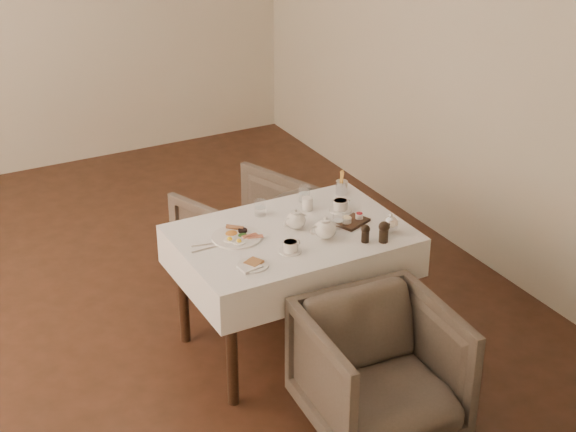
# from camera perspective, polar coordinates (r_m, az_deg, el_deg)

# --- Properties ---
(table) EXTENTS (1.28, 0.88, 0.75)m
(table) POSITION_cam_1_polar(r_m,az_deg,el_deg) (5.00, 0.22, -2.24)
(table) COLOR black
(table) RESTS_ON ground
(armchair_near) EXTENTS (0.78, 0.80, 0.68)m
(armchair_near) POSITION_cam_1_polar(r_m,az_deg,el_deg) (4.57, 5.95, -9.89)
(armchair_near) COLOR #4C4237
(armchair_near) RESTS_ON ground
(armchair_far) EXTENTS (0.95, 0.96, 0.68)m
(armchair_far) POSITION_cam_1_polar(r_m,az_deg,el_deg) (5.83, -2.65, -1.19)
(armchair_far) COLOR #4C4237
(armchair_far) RESTS_ON ground
(breakfast_plate) EXTENTS (0.28, 0.28, 0.03)m
(breakfast_plate) POSITION_cam_1_polar(r_m,az_deg,el_deg) (4.89, -3.34, -1.31)
(breakfast_plate) COLOR white
(breakfast_plate) RESTS_ON table
(side_plate) EXTENTS (0.17, 0.17, 0.02)m
(side_plate) POSITION_cam_1_polar(r_m,az_deg,el_deg) (4.60, -2.33, -3.20)
(side_plate) COLOR white
(side_plate) RESTS_ON table
(teapot_centre) EXTENTS (0.18, 0.15, 0.13)m
(teapot_centre) POSITION_cam_1_polar(r_m,az_deg,el_deg) (4.95, 0.49, -0.18)
(teapot_centre) COLOR white
(teapot_centre) RESTS_ON table
(teapot_front) EXTENTS (0.18, 0.15, 0.14)m
(teapot_front) POSITION_cam_1_polar(r_m,az_deg,el_deg) (4.85, 2.43, -0.75)
(teapot_front) COLOR white
(teapot_front) RESTS_ON table
(creamer) EXTENTS (0.07, 0.07, 0.07)m
(creamer) POSITION_cam_1_polar(r_m,az_deg,el_deg) (5.19, 1.26, 0.82)
(creamer) COLOR white
(creamer) RESTS_ON table
(teacup_near) EXTENTS (0.12, 0.12, 0.06)m
(teacup_near) POSITION_cam_1_polar(r_m,az_deg,el_deg) (4.73, 0.15, -2.02)
(teacup_near) COLOR white
(teacup_near) RESTS_ON table
(teacup_far) EXTENTS (0.13, 0.13, 0.07)m
(teacup_far) POSITION_cam_1_polar(r_m,az_deg,el_deg) (5.19, 3.41, 0.67)
(teacup_far) COLOR white
(teacup_far) RESTS_ON table
(glass_left) EXTENTS (0.08, 0.08, 0.09)m
(glass_left) POSITION_cam_1_polar(r_m,az_deg,el_deg) (5.12, -1.81, 0.53)
(glass_left) COLOR silver
(glass_left) RESTS_ON table
(glass_mid) EXTENTS (0.08, 0.08, 0.09)m
(glass_mid) POSITION_cam_1_polar(r_m,az_deg,el_deg) (4.98, 3.26, -0.32)
(glass_mid) COLOR silver
(glass_mid) RESTS_ON table
(glass_right) EXTENTS (0.07, 0.07, 0.10)m
(glass_right) POSITION_cam_1_polar(r_m,az_deg,el_deg) (5.29, 1.07, 1.44)
(glass_right) COLOR silver
(glass_right) RESTS_ON table
(condiment_board) EXTENTS (0.22, 0.18, 0.05)m
(condiment_board) POSITION_cam_1_polar(r_m,az_deg,el_deg) (5.05, 4.17, -0.33)
(condiment_board) COLOR black
(condiment_board) RESTS_ON table
(pepper_mill_left) EXTENTS (0.06, 0.06, 0.10)m
(pepper_mill_left) POSITION_cam_1_polar(r_m,az_deg,el_deg) (4.84, 5.02, -1.12)
(pepper_mill_left) COLOR black
(pepper_mill_left) RESTS_ON table
(pepper_mill_right) EXTENTS (0.08, 0.08, 0.12)m
(pepper_mill_right) POSITION_cam_1_polar(r_m,az_deg,el_deg) (4.84, 6.21, -1.02)
(pepper_mill_right) COLOR black
(pepper_mill_right) RESTS_ON table
(silver_pot) EXTENTS (0.11, 0.10, 0.12)m
(silver_pot) POSITION_cam_1_polar(r_m,az_deg,el_deg) (4.95, 6.63, -0.45)
(silver_pot) COLOR white
(silver_pot) RESTS_ON table
(fries_cup) EXTENTS (0.07, 0.07, 0.15)m
(fries_cup) POSITION_cam_1_polar(r_m,az_deg,el_deg) (5.39, 3.49, 2.09)
(fries_cup) COLOR silver
(fries_cup) RESTS_ON table
(cutlery_fork) EXTENTS (0.19, 0.05, 0.00)m
(cutlery_fork) POSITION_cam_1_polar(r_m,az_deg,el_deg) (4.83, -5.18, -1.84)
(cutlery_fork) COLOR silver
(cutlery_fork) RESTS_ON table
(cutlery_knife) EXTENTS (0.20, 0.02, 0.00)m
(cutlery_knife) POSITION_cam_1_polar(r_m,az_deg,el_deg) (4.79, -5.14, -2.11)
(cutlery_knife) COLOR silver
(cutlery_knife) RESTS_ON table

